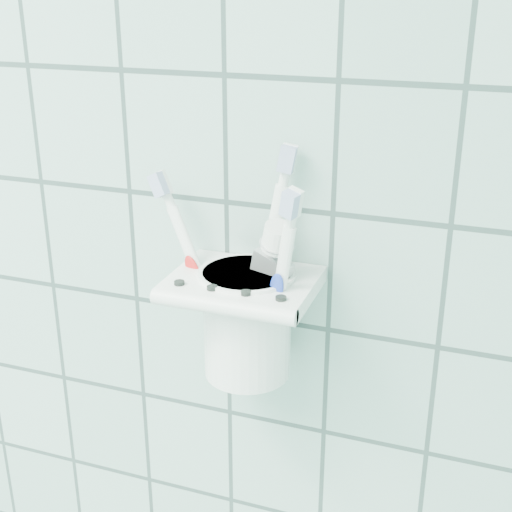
{
  "coord_description": "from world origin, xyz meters",
  "views": [
    {
      "loc": [
        0.85,
        0.61,
        1.57
      ],
      "look_at": [
        0.68,
        1.1,
        1.36
      ],
      "focal_mm": 50.0,
      "sensor_mm": 36.0,
      "label": 1
    }
  ],
  "objects": [
    {
      "name": "holder_bracket",
      "position": [
        0.65,
        1.15,
        1.31
      ],
      "size": [
        0.13,
        0.1,
        0.04
      ],
      "color": "white",
      "rests_on": "wall_back"
    },
    {
      "name": "cup",
      "position": [
        0.65,
        1.16,
        1.27
      ],
      "size": [
        0.09,
        0.09,
        0.1
      ],
      "color": "white",
      "rests_on": "holder_bracket"
    },
    {
      "name": "toothbrush_pink",
      "position": [
        0.64,
        1.15,
        1.32
      ],
      "size": [
        0.08,
        0.04,
        0.19
      ],
      "rotation": [
        -0.06,
        -0.47,
        -0.18
      ],
      "color": "white",
      "rests_on": "cup"
    },
    {
      "name": "toothbrush_blue",
      "position": [
        0.64,
        1.17,
        1.33
      ],
      "size": [
        0.04,
        0.03,
        0.21
      ],
      "rotation": [
        -0.06,
        0.17,
        0.09
      ],
      "color": "white",
      "rests_on": "cup"
    },
    {
      "name": "toothbrush_orange",
      "position": [
        0.67,
        1.16,
        1.32
      ],
      "size": [
        0.04,
        0.04,
        0.19
      ],
      "rotation": [
        0.12,
        0.24,
        -0.32
      ],
      "color": "white",
      "rests_on": "cup"
    },
    {
      "name": "toothpaste_tube",
      "position": [
        0.65,
        1.18,
        1.31
      ],
      "size": [
        0.06,
        0.04,
        0.15
      ],
      "rotation": [
        0.07,
        0.26,
        -0.33
      ],
      "color": "silver",
      "rests_on": "cup"
    }
  ]
}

